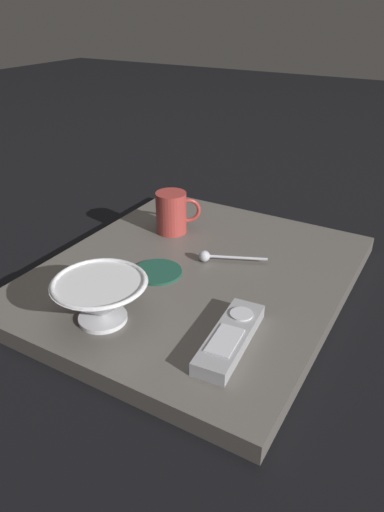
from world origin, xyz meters
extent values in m
plane|color=black|center=(0.00, 0.00, 0.00)|extent=(6.00, 6.00, 0.00)
cube|color=#5B5651|center=(0.00, 0.00, 0.02)|extent=(0.66, 0.57, 0.03)
cylinder|color=silver|center=(0.22, -0.05, 0.04)|extent=(0.08, 0.08, 0.01)
cone|color=silver|center=(0.22, -0.05, 0.08)|extent=(0.16, 0.16, 0.07)
torus|color=silver|center=(0.22, -0.05, 0.11)|extent=(0.16, 0.16, 0.01)
cylinder|color=#A53833|center=(-0.13, -0.14, 0.08)|extent=(0.07, 0.07, 0.10)
torus|color=#A53833|center=(-0.15, -0.10, 0.08)|extent=(0.04, 0.05, 0.06)
cylinder|color=silver|center=(-0.07, 0.06, 0.05)|extent=(0.06, 0.12, 0.01)
sphere|color=silver|center=(-0.04, 0.00, 0.05)|extent=(0.02, 0.02, 0.02)
cube|color=#9E9EA3|center=(0.17, 0.16, 0.05)|extent=(0.19, 0.07, 0.02)
cylinder|color=silver|center=(0.12, 0.16, 0.06)|extent=(0.04, 0.04, 0.00)
cube|color=silver|center=(0.20, 0.17, 0.06)|extent=(0.08, 0.05, 0.00)
cylinder|color=#194738|center=(0.05, -0.06, 0.04)|extent=(0.10, 0.10, 0.01)
camera|label=1|loc=(0.71, 0.41, 0.52)|focal=33.05mm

